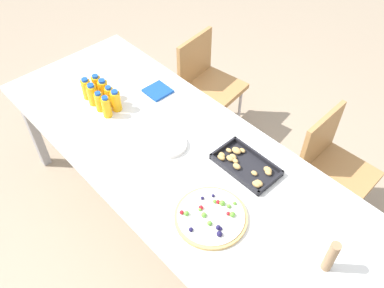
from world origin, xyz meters
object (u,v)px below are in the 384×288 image
at_px(fruit_pizza, 211,217).
at_px(napkin_stack, 158,91).
at_px(juice_bottle_0, 87,89).
at_px(cardboard_tube, 331,257).
at_px(juice_bottle_3, 107,107).
at_px(snack_tray, 245,165).
at_px(juice_bottle_1, 93,95).
at_px(juice_bottle_2, 99,102).
at_px(juice_bottle_6, 110,96).
at_px(chair_far_right, 331,164).
at_px(chair_far_left, 206,80).
at_px(plate_stack, 170,144).
at_px(juice_bottle_5, 104,90).
at_px(juice_bottle_7, 116,101).
at_px(juice_bottle_4, 97,84).
at_px(party_table, 179,161).

distance_m(fruit_pizza, napkin_stack, 1.01).
bearing_deg(napkin_stack, juice_bottle_0, -125.57).
height_order(napkin_stack, cardboard_tube, cardboard_tube).
xyz_separation_m(juice_bottle_3, snack_tray, (0.84, 0.30, -0.06)).
xyz_separation_m(juice_bottle_1, juice_bottle_2, (0.08, -0.00, -0.01)).
distance_m(juice_bottle_1, juice_bottle_6, 0.11).
bearing_deg(juice_bottle_1, chair_far_right, 36.32).
distance_m(chair_far_left, cardboard_tube, 1.77).
xyz_separation_m(chair_far_left, fruit_pizza, (1.02, -0.98, 0.27)).
bearing_deg(plate_stack, snack_tray, 26.22).
bearing_deg(napkin_stack, juice_bottle_3, -94.50).
height_order(juice_bottle_5, snack_tray, juice_bottle_5).
height_order(juice_bottle_7, napkin_stack, juice_bottle_7).
relative_size(chair_far_left, fruit_pizza, 2.36).
relative_size(juice_bottle_0, juice_bottle_5, 1.03).
bearing_deg(juice_bottle_3, juice_bottle_6, 135.47).
xyz_separation_m(fruit_pizza, napkin_stack, (-0.91, 0.42, -0.00)).
bearing_deg(juice_bottle_4, juice_bottle_6, -3.21).
bearing_deg(juice_bottle_0, juice_bottle_2, -3.13).
distance_m(fruit_pizza, snack_tray, 0.38).
height_order(chair_far_left, plate_stack, chair_far_left).
distance_m(juice_bottle_2, cardboard_tube, 1.54).
bearing_deg(napkin_stack, juice_bottle_5, -122.29).
xyz_separation_m(juice_bottle_3, fruit_pizza, (0.94, -0.06, -0.06)).
relative_size(chair_far_right, fruit_pizza, 2.36).
height_order(plate_stack, napkin_stack, plate_stack).
xyz_separation_m(juice_bottle_0, snack_tray, (1.06, 0.29, -0.06)).
bearing_deg(party_table, plate_stack, 177.07).
xyz_separation_m(party_table, juice_bottle_4, (-0.76, -0.02, 0.12)).
bearing_deg(juice_bottle_0, juice_bottle_5, 43.93).
xyz_separation_m(juice_bottle_5, fruit_pizza, (1.09, -0.14, -0.05)).
relative_size(chair_far_left, juice_bottle_2, 6.19).
relative_size(plate_stack, cardboard_tube, 1.01).
xyz_separation_m(chair_far_right, juice_bottle_0, (-1.29, -0.89, 0.32)).
relative_size(juice_bottle_1, juice_bottle_7, 1.03).
height_order(chair_far_right, napkin_stack, chair_far_right).
xyz_separation_m(juice_bottle_2, plate_stack, (0.52, 0.11, -0.05)).
bearing_deg(plate_stack, napkin_stack, 148.89).
bearing_deg(juice_bottle_2, juice_bottle_6, 90.23).
bearing_deg(snack_tray, napkin_stack, 175.54).
bearing_deg(snack_tray, juice_bottle_6, -166.01).
bearing_deg(juice_bottle_1, juice_bottle_6, 42.73).
xyz_separation_m(juice_bottle_0, juice_bottle_6, (0.15, 0.07, -0.01)).
bearing_deg(juice_bottle_5, fruit_pizza, -7.23).
bearing_deg(juice_bottle_0, fruit_pizza, -3.20).
bearing_deg(juice_bottle_6, juice_bottle_7, 0.28).
bearing_deg(snack_tray, juice_bottle_1, -163.18).
bearing_deg(chair_far_right, plate_stack, -40.06).
relative_size(juice_bottle_7, napkin_stack, 0.96).
height_order(juice_bottle_7, fruit_pizza, juice_bottle_7).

